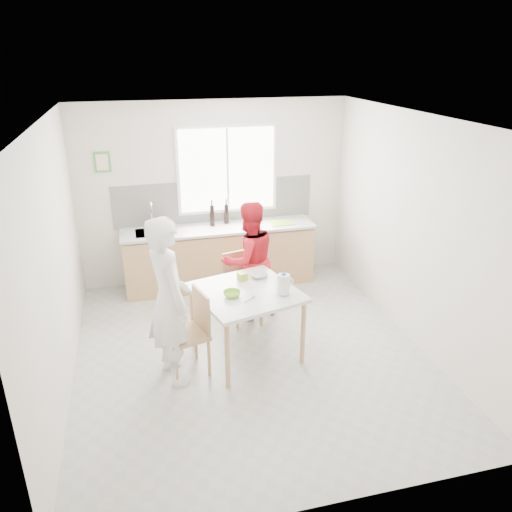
# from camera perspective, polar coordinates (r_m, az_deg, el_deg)

# --- Properties ---
(ground) EXTENTS (4.50, 4.50, 0.00)m
(ground) POSITION_cam_1_polar(r_m,az_deg,el_deg) (6.05, -0.71, -10.91)
(ground) COLOR #B7B7B2
(ground) RESTS_ON ground
(room_shell) EXTENTS (4.50, 4.50, 4.50)m
(room_shell) POSITION_cam_1_polar(r_m,az_deg,el_deg) (5.32, -0.79, 4.03)
(room_shell) COLOR silver
(room_shell) RESTS_ON ground
(window) EXTENTS (1.50, 0.06, 1.30)m
(window) POSITION_cam_1_polar(r_m,az_deg,el_deg) (7.45, -3.30, 9.82)
(window) COLOR white
(window) RESTS_ON room_shell
(backsplash) EXTENTS (3.00, 0.02, 0.65)m
(backsplash) POSITION_cam_1_polar(r_m,az_deg,el_deg) (7.55, -4.74, 6.22)
(backsplash) COLOR white
(backsplash) RESTS_ON room_shell
(picture_frame) EXTENTS (0.22, 0.03, 0.28)m
(picture_frame) POSITION_cam_1_polar(r_m,az_deg,el_deg) (7.30, -17.17, 10.21)
(picture_frame) COLOR #499242
(picture_frame) RESTS_ON room_shell
(kitchen_counter) EXTENTS (2.84, 0.64, 1.37)m
(kitchen_counter) POSITION_cam_1_polar(r_m,az_deg,el_deg) (7.55, -4.20, -0.27)
(kitchen_counter) COLOR tan
(kitchen_counter) RESTS_ON ground
(dining_table) EXTENTS (1.31, 1.31, 0.83)m
(dining_table) POSITION_cam_1_polar(r_m,az_deg,el_deg) (5.66, -1.15, -4.76)
(dining_table) COLOR white
(dining_table) RESTS_ON ground
(chair_left) EXTENTS (0.54, 0.54, 0.96)m
(chair_left) POSITION_cam_1_polar(r_m,az_deg,el_deg) (5.52, -7.43, -8.26)
(chair_left) COLOR tan
(chair_left) RESTS_ON ground
(chair_far) EXTENTS (0.51, 0.51, 0.91)m
(chair_far) POSITION_cam_1_polar(r_m,az_deg,el_deg) (6.56, -1.78, -3.10)
(chair_far) COLOR tan
(chair_far) RESTS_ON ground
(person_white) EXTENTS (0.60, 0.77, 1.85)m
(person_white) POSITION_cam_1_polar(r_m,az_deg,el_deg) (5.26, -9.93, -5.10)
(person_white) COLOR white
(person_white) RESTS_ON ground
(person_red) EXTENTS (0.90, 0.78, 1.58)m
(person_red) POSITION_cam_1_polar(r_m,az_deg,el_deg) (6.49, -0.81, -0.52)
(person_red) COLOR red
(person_red) RESTS_ON ground
(bowl_green) EXTENTS (0.24, 0.24, 0.06)m
(bowl_green) POSITION_cam_1_polar(r_m,az_deg,el_deg) (5.48, -2.77, -4.36)
(bowl_green) COLOR #81C72E
(bowl_green) RESTS_ON dining_table
(bowl_white) EXTENTS (0.26, 0.26, 0.05)m
(bowl_white) POSITION_cam_1_polar(r_m,az_deg,el_deg) (5.93, 0.27, -2.20)
(bowl_white) COLOR silver
(bowl_white) RESTS_ON dining_table
(milk_jug) EXTENTS (0.19, 0.14, 0.24)m
(milk_jug) POSITION_cam_1_polar(r_m,az_deg,el_deg) (5.49, 3.20, -3.18)
(milk_jug) COLOR white
(milk_jug) RESTS_ON dining_table
(green_box) EXTENTS (0.12, 0.12, 0.09)m
(green_box) POSITION_cam_1_polar(r_m,az_deg,el_deg) (5.86, -1.58, -2.31)
(green_box) COLOR #9FBF2C
(green_box) RESTS_ON dining_table
(spoon) EXTENTS (0.14, 0.10, 0.01)m
(spoon) POSITION_cam_1_polar(r_m,az_deg,el_deg) (5.41, -0.81, -4.99)
(spoon) COLOR #A5A5AA
(spoon) RESTS_ON dining_table
(cutting_board) EXTENTS (0.35, 0.26, 0.01)m
(cutting_board) POSITION_cam_1_polar(r_m,az_deg,el_deg) (7.51, 2.87, 3.79)
(cutting_board) COLOR #8CDA32
(cutting_board) RESTS_ON kitchen_counter
(wine_bottle_a) EXTENTS (0.07, 0.07, 0.32)m
(wine_bottle_a) POSITION_cam_1_polar(r_m,az_deg,el_deg) (7.37, -5.04, 4.64)
(wine_bottle_a) COLOR black
(wine_bottle_a) RESTS_ON kitchen_counter
(wine_bottle_b) EXTENTS (0.07, 0.07, 0.30)m
(wine_bottle_b) POSITION_cam_1_polar(r_m,az_deg,el_deg) (7.47, -3.40, 4.85)
(wine_bottle_b) COLOR black
(wine_bottle_b) RESTS_ON kitchen_counter
(jar_amber) EXTENTS (0.06, 0.06, 0.16)m
(jar_amber) POSITION_cam_1_polar(r_m,az_deg,el_deg) (7.51, -3.31, 4.37)
(jar_amber) COLOR brown
(jar_amber) RESTS_ON kitchen_counter
(soap_bottle) EXTENTS (0.08, 0.09, 0.18)m
(soap_bottle) POSITION_cam_1_polar(r_m,az_deg,el_deg) (7.33, -10.76, 3.63)
(soap_bottle) COLOR #999999
(soap_bottle) RESTS_ON kitchen_counter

